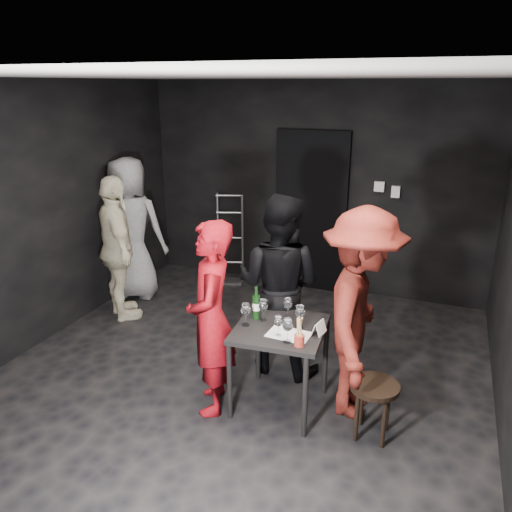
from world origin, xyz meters
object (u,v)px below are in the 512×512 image
at_px(hand_truck, 230,265).
at_px(wine_bottle, 256,306).
at_px(woman_black, 279,272).
at_px(man_maroon, 362,297).
at_px(stool, 374,394).
at_px(breadstick_cup, 300,332).
at_px(bystander_cream, 117,240).
at_px(bystander_grey, 130,215).
at_px(tasting_table, 280,337).
at_px(server_red, 211,309).

distance_m(hand_truck, wine_bottle, 2.84).
relative_size(woman_black, man_maroon, 0.96).
bearing_deg(wine_bottle, woman_black, 86.91).
bearing_deg(stool, breadstick_cup, -167.88).
bearing_deg(woman_black, stool, 150.04).
xyz_separation_m(bystander_cream, bystander_grey, (-0.23, 0.60, 0.13)).
bearing_deg(woman_black, bystander_cream, -5.83).
xyz_separation_m(stool, bystander_grey, (-3.34, 1.67, 0.71)).
bearing_deg(woman_black, wine_bottle, 91.14).
distance_m(hand_truck, bystander_grey, 1.58).
height_order(stool, man_maroon, man_maroon).
bearing_deg(tasting_table, bystander_grey, 148.51).
bearing_deg(man_maroon, wine_bottle, 92.02).
height_order(tasting_table, server_red, server_red).
relative_size(hand_truck, bystander_grey, 0.56).
distance_m(tasting_table, bystander_cream, 2.51).
distance_m(hand_truck, tasting_table, 2.99).
height_order(hand_truck, bystander_grey, bystander_grey).
height_order(hand_truck, breadstick_cup, hand_truck).
height_order(server_red, woman_black, woman_black).
bearing_deg(breadstick_cup, stool, 12.12).
distance_m(stool, man_maroon, 0.75).
height_order(hand_truck, wine_bottle, hand_truck).
xyz_separation_m(bystander_cream, wine_bottle, (2.06, -0.87, -0.10)).
bearing_deg(bystander_cream, woman_black, -148.98).
bearing_deg(man_maroon, stool, -152.14).
distance_m(server_red, wine_bottle, 0.41).
relative_size(man_maroon, bystander_cream, 1.09).
height_order(woman_black, man_maroon, man_maroon).
distance_m(man_maroon, breadstick_cup, 0.60).
xyz_separation_m(hand_truck, stool, (2.41, -2.60, 0.16)).
bearing_deg(hand_truck, server_red, -86.97).
xyz_separation_m(man_maroon, bystander_grey, (-3.15, 1.37, 0.05)).
relative_size(woman_black, bystander_grey, 0.91).
xyz_separation_m(hand_truck, bystander_grey, (-0.93, -0.93, 0.87)).
xyz_separation_m(woman_black, man_maroon, (0.83, -0.40, 0.04)).
bearing_deg(man_maroon, woman_black, 59.44).
relative_size(hand_truck, man_maroon, 0.59).
height_order(woman_black, wine_bottle, woman_black).
bearing_deg(wine_bottle, bystander_cream, 157.00).
xyz_separation_m(woman_black, breadstick_cup, (0.45, -0.82, -0.14)).
relative_size(hand_truck, stool, 2.62).
bearing_deg(stool, wine_bottle, 169.55).
distance_m(stool, woman_black, 1.39).
bearing_deg(bystander_grey, tasting_table, 139.02).
height_order(hand_truck, tasting_table, hand_truck).
xyz_separation_m(hand_truck, bystander_cream, (-0.70, -1.53, 0.73)).
distance_m(stool, wine_bottle, 1.17).
relative_size(hand_truck, bystander_cream, 0.64).
distance_m(man_maroon, bystander_grey, 3.43).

